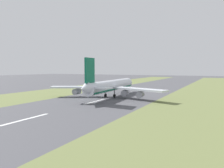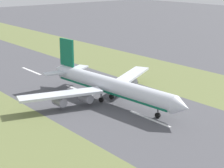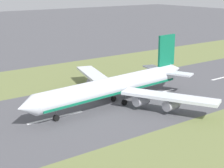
% 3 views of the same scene
% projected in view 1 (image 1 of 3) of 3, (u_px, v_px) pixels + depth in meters
% --- Properties ---
extents(ground_plane, '(800.00, 800.00, 0.00)m').
position_uv_depth(ground_plane, '(110.00, 97.00, 117.09)').
color(ground_plane, '#4C4C51').
extents(grass_median_west, '(40.00, 600.00, 0.01)m').
position_uv_depth(grass_median_west, '(47.00, 93.00, 137.33)').
color(grass_median_west, olive).
rests_on(grass_median_west, ground).
extents(grass_median_east, '(40.00, 600.00, 0.01)m').
position_uv_depth(grass_median_east, '(200.00, 103.00, 96.85)').
color(grass_median_east, olive).
rests_on(grass_median_east, ground).
extents(centreline_dash_near, '(1.20, 18.00, 0.01)m').
position_uv_depth(centreline_dash_near, '(26.00, 119.00, 66.83)').
color(centreline_dash_near, silver).
rests_on(centreline_dash_near, ground).
extents(centreline_dash_mid, '(1.20, 18.00, 0.01)m').
position_uv_depth(centreline_dash_mid, '(94.00, 102.00, 102.45)').
color(centreline_dash_mid, silver).
rests_on(centreline_dash_mid, ground).
extents(centreline_dash_far, '(1.20, 18.00, 0.01)m').
position_uv_depth(centreline_dash_far, '(127.00, 93.00, 138.06)').
color(centreline_dash_far, silver).
rests_on(centreline_dash_far, ground).
extents(airplane_main_jet, '(63.92, 67.22, 20.20)m').
position_uv_depth(airplane_main_jet, '(111.00, 86.00, 118.46)').
color(airplane_main_jet, silver).
rests_on(airplane_main_jet, ground).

